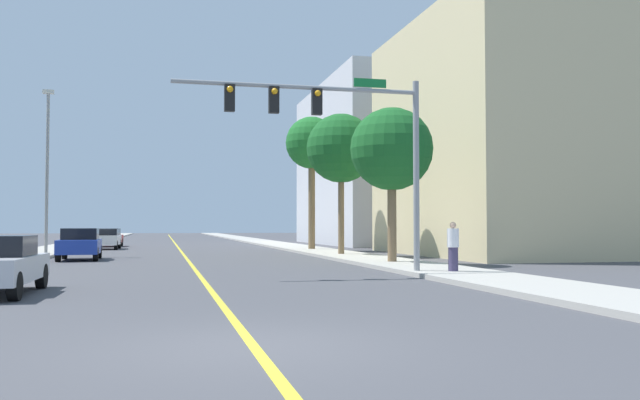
% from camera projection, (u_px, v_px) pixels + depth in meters
% --- Properties ---
extents(ground, '(192.00, 192.00, 0.00)m').
position_uv_depth(ground, '(178.00, 247.00, 49.79)').
color(ground, '#47474C').
extents(sidewalk_left, '(3.06, 168.00, 0.15)m').
position_uv_depth(sidewalk_left, '(63.00, 247.00, 47.91)').
color(sidewalk_left, '#B2ADA3').
rests_on(sidewalk_left, ground).
extents(sidewalk_right, '(3.06, 168.00, 0.15)m').
position_uv_depth(sidewalk_right, '(284.00, 246.00, 51.68)').
color(sidewalk_right, '#B2ADA3').
rests_on(sidewalk_right, ground).
extents(lane_marking_center, '(0.16, 144.00, 0.01)m').
position_uv_depth(lane_marking_center, '(178.00, 247.00, 49.79)').
color(lane_marking_center, yellow).
rests_on(lane_marking_center, ground).
extents(building_right_near, '(17.57, 15.79, 13.04)m').
position_uv_depth(building_right_near, '(560.00, 141.00, 38.19)').
color(building_right_near, beige).
rests_on(building_right_near, ground).
extents(building_right_far, '(17.07, 20.56, 14.08)m').
position_uv_depth(building_right_far, '(411.00, 166.00, 60.26)').
color(building_right_far, silver).
rests_on(building_right_far, ground).
extents(traffic_signal_mast, '(8.07, 0.36, 6.29)m').
position_uv_depth(traffic_signal_mast, '(339.00, 127.00, 21.43)').
color(traffic_signal_mast, gray).
rests_on(traffic_signal_mast, sidewalk_right).
extents(street_lamp, '(0.56, 0.28, 8.62)m').
position_uv_depth(street_lamp, '(47.00, 163.00, 34.78)').
color(street_lamp, gray).
rests_on(street_lamp, sidewalk_left).
extents(palm_near, '(3.46, 3.46, 6.40)m').
position_uv_depth(palm_near, '(392.00, 150.00, 27.63)').
color(palm_near, brown).
rests_on(palm_near, sidewalk_right).
extents(palm_mid, '(3.66, 3.66, 7.40)m').
position_uv_depth(palm_mid, '(341.00, 149.00, 35.09)').
color(palm_mid, brown).
rests_on(palm_mid, sidewalk_right).
extents(palm_far, '(3.35, 3.35, 8.48)m').
position_uv_depth(palm_far, '(312.00, 145.00, 42.62)').
color(palm_far, brown).
rests_on(palm_far, sidewalk_right).
extents(car_white, '(1.79, 3.86, 1.39)m').
position_uv_depth(car_white, '(106.00, 239.00, 45.67)').
color(car_white, white).
rests_on(car_white, ground).
extents(car_blue, '(1.93, 3.88, 1.50)m').
position_uv_depth(car_blue, '(80.00, 244.00, 31.46)').
color(car_blue, '#1E389E').
rests_on(car_blue, ground).
extents(car_red, '(2.09, 4.03, 1.40)m').
position_uv_depth(car_red, '(108.00, 237.00, 51.39)').
color(car_red, red).
rests_on(car_red, ground).
extents(pedestrian, '(0.38, 0.38, 1.60)m').
position_uv_depth(pedestrian, '(453.00, 247.00, 21.64)').
color(pedestrian, '#3F3859').
rests_on(pedestrian, sidewalk_right).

